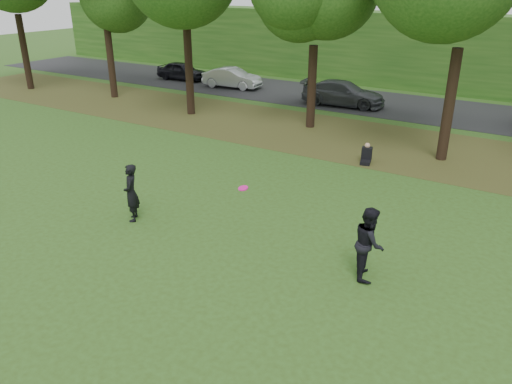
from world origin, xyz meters
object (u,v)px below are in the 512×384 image
Objects in this scene: frisbee at (243,188)px; seated_person at (366,155)px; player_left at (131,193)px; player_right at (369,243)px.

frisbee is 9.22m from seated_person.
player_left is at bearing -179.39° from frisbee.
player_right is 3.54m from frisbee.
frisbee is at bearing 79.28° from player_right.
frisbee is 0.35× the size of seated_person.
frisbee is at bearing 52.40° from player_left.
player_left is 10.12m from seated_person.
seated_person is at bearing -2.92° from player_right.
player_right reaches higher than seated_person.
player_right is 2.33× the size of seated_person.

